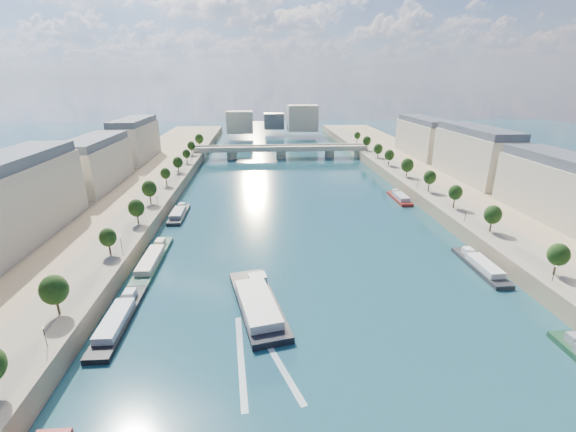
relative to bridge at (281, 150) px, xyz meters
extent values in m
plane|color=#0C3038|center=(0.00, -121.32, -5.08)|extent=(700.00, 700.00, 0.00)
cube|color=#9E8460|center=(-72.00, -121.32, -2.58)|extent=(44.00, 520.00, 5.00)
cube|color=#9E8460|center=(72.00, -121.32, -2.58)|extent=(44.00, 520.00, 5.00)
cube|color=gray|center=(-57.00, -121.32, -0.03)|extent=(14.00, 520.00, 0.10)
cube|color=gray|center=(57.00, -121.32, -0.03)|extent=(14.00, 520.00, 0.10)
cylinder|color=#382B1E|center=(-55.00, -179.32, 1.83)|extent=(0.50, 0.50, 3.82)
ellipsoid|color=black|center=(-55.00, -179.32, 5.42)|extent=(4.80, 4.80, 5.52)
cylinder|color=#382B1E|center=(-55.00, -155.32, 1.83)|extent=(0.50, 0.50, 3.82)
ellipsoid|color=black|center=(-55.00, -155.32, 5.42)|extent=(4.80, 4.80, 5.52)
cylinder|color=#382B1E|center=(-55.00, -131.32, 1.83)|extent=(0.50, 0.50, 3.82)
ellipsoid|color=black|center=(-55.00, -131.32, 5.42)|extent=(4.80, 4.80, 5.52)
cylinder|color=#382B1E|center=(-55.00, -107.32, 1.83)|extent=(0.50, 0.50, 3.82)
ellipsoid|color=black|center=(-55.00, -107.32, 5.42)|extent=(4.80, 4.80, 5.52)
cylinder|color=#382B1E|center=(-55.00, -83.32, 1.83)|extent=(0.50, 0.50, 3.82)
ellipsoid|color=black|center=(-55.00, -83.32, 5.42)|extent=(4.80, 4.80, 5.52)
cylinder|color=#382B1E|center=(-55.00, -59.32, 1.83)|extent=(0.50, 0.50, 3.82)
ellipsoid|color=black|center=(-55.00, -59.32, 5.42)|extent=(4.80, 4.80, 5.52)
cylinder|color=#382B1E|center=(-55.00, -35.32, 1.83)|extent=(0.50, 0.50, 3.82)
ellipsoid|color=black|center=(-55.00, -35.32, 5.42)|extent=(4.80, 4.80, 5.52)
cylinder|color=#382B1E|center=(-55.00, -11.32, 1.83)|extent=(0.50, 0.50, 3.82)
ellipsoid|color=black|center=(-55.00, -11.32, 5.42)|extent=(4.80, 4.80, 5.52)
cylinder|color=#382B1E|center=(-55.00, 12.68, 1.83)|extent=(0.50, 0.50, 3.82)
ellipsoid|color=black|center=(-55.00, 12.68, 5.42)|extent=(4.80, 4.80, 5.52)
cylinder|color=#382B1E|center=(55.00, -171.32, 1.83)|extent=(0.50, 0.50, 3.82)
ellipsoid|color=black|center=(55.00, -171.32, 5.42)|extent=(4.80, 4.80, 5.52)
cylinder|color=#382B1E|center=(55.00, -147.32, 1.83)|extent=(0.50, 0.50, 3.82)
ellipsoid|color=black|center=(55.00, -147.32, 5.42)|extent=(4.80, 4.80, 5.52)
cylinder|color=#382B1E|center=(55.00, -123.32, 1.83)|extent=(0.50, 0.50, 3.82)
ellipsoid|color=black|center=(55.00, -123.32, 5.42)|extent=(4.80, 4.80, 5.52)
cylinder|color=#382B1E|center=(55.00, -99.32, 1.83)|extent=(0.50, 0.50, 3.82)
ellipsoid|color=black|center=(55.00, -99.32, 5.42)|extent=(4.80, 4.80, 5.52)
cylinder|color=#382B1E|center=(55.00, -75.32, 1.83)|extent=(0.50, 0.50, 3.82)
ellipsoid|color=black|center=(55.00, -75.32, 5.42)|extent=(4.80, 4.80, 5.52)
cylinder|color=#382B1E|center=(55.00, -51.32, 1.83)|extent=(0.50, 0.50, 3.82)
ellipsoid|color=black|center=(55.00, -51.32, 5.42)|extent=(4.80, 4.80, 5.52)
cylinder|color=#382B1E|center=(55.00, -27.32, 1.83)|extent=(0.50, 0.50, 3.82)
ellipsoid|color=black|center=(55.00, -27.32, 5.42)|extent=(4.80, 4.80, 5.52)
cylinder|color=#382B1E|center=(55.00, -3.32, 1.83)|extent=(0.50, 0.50, 3.82)
ellipsoid|color=black|center=(55.00, -3.32, 5.42)|extent=(4.80, 4.80, 5.52)
cylinder|color=#382B1E|center=(55.00, 20.68, 1.83)|extent=(0.50, 0.50, 3.82)
ellipsoid|color=black|center=(55.00, 20.68, 5.42)|extent=(4.80, 4.80, 5.52)
cylinder|color=black|center=(-52.50, -191.32, 1.92)|extent=(0.14, 0.14, 4.00)
sphere|color=#FFE5B2|center=(-52.50, -191.32, 4.02)|extent=(0.36, 0.36, 0.36)
cylinder|color=black|center=(-52.50, -151.32, 1.92)|extent=(0.14, 0.14, 4.00)
sphere|color=#FFE5B2|center=(-52.50, -151.32, 4.02)|extent=(0.36, 0.36, 0.36)
cylinder|color=black|center=(-52.50, -111.32, 1.92)|extent=(0.14, 0.14, 4.00)
sphere|color=#FFE5B2|center=(-52.50, -111.32, 4.02)|extent=(0.36, 0.36, 0.36)
cylinder|color=black|center=(-52.50, -71.32, 1.92)|extent=(0.14, 0.14, 4.00)
sphere|color=#FFE5B2|center=(-52.50, -71.32, 4.02)|extent=(0.36, 0.36, 0.36)
cylinder|color=black|center=(-52.50, -31.32, 1.92)|extent=(0.14, 0.14, 4.00)
sphere|color=#FFE5B2|center=(-52.50, -31.32, 4.02)|extent=(0.36, 0.36, 0.36)
cylinder|color=black|center=(52.50, -176.32, 1.92)|extent=(0.14, 0.14, 4.00)
sphere|color=#FFE5B2|center=(52.50, -176.32, 4.02)|extent=(0.36, 0.36, 0.36)
cylinder|color=black|center=(52.50, -136.32, 1.92)|extent=(0.14, 0.14, 4.00)
sphere|color=#FFE5B2|center=(52.50, -136.32, 4.02)|extent=(0.36, 0.36, 0.36)
cylinder|color=black|center=(52.50, -96.32, 1.92)|extent=(0.14, 0.14, 4.00)
sphere|color=#FFE5B2|center=(52.50, -96.32, 4.02)|extent=(0.36, 0.36, 0.36)
cylinder|color=black|center=(52.50, -56.32, 1.92)|extent=(0.14, 0.14, 4.00)
sphere|color=#FFE5B2|center=(52.50, -56.32, 4.02)|extent=(0.36, 0.36, 0.36)
cylinder|color=black|center=(52.50, -16.32, 1.92)|extent=(0.14, 0.14, 4.00)
sphere|color=#FFE5B2|center=(52.50, -16.32, 4.02)|extent=(0.36, 0.36, 0.36)
cube|color=beige|center=(-85.00, -138.32, 9.92)|extent=(16.00, 52.00, 20.00)
cube|color=#474C54|center=(-85.00, -138.32, 21.52)|extent=(14.72, 50.44, 3.20)
cube|color=beige|center=(-85.00, -80.32, 9.92)|extent=(16.00, 52.00, 20.00)
cube|color=#474C54|center=(-85.00, -80.32, 21.52)|extent=(14.72, 50.44, 3.20)
cube|color=beige|center=(-85.00, -22.32, 9.92)|extent=(16.00, 52.00, 20.00)
cube|color=#474C54|center=(-85.00, -22.32, 21.52)|extent=(14.72, 50.44, 3.20)
cube|color=beige|center=(85.00, -138.32, 9.92)|extent=(16.00, 52.00, 20.00)
cube|color=beige|center=(85.00, -80.32, 9.92)|extent=(16.00, 52.00, 20.00)
cube|color=#474C54|center=(85.00, -80.32, 21.52)|extent=(14.72, 50.44, 3.20)
cube|color=beige|center=(85.00, -22.32, 9.92)|extent=(16.00, 52.00, 20.00)
cube|color=#474C54|center=(85.00, -22.32, 21.52)|extent=(14.72, 50.44, 3.20)
cube|color=beige|center=(-30.00, 88.68, 8.92)|extent=(22.00, 18.00, 18.00)
cube|color=beige|center=(25.00, 98.68, 10.92)|extent=(26.00, 20.00, 22.00)
cube|color=#474C54|center=(0.00, 113.68, 6.92)|extent=(18.00, 16.00, 14.00)
cube|color=#C1B79E|center=(0.00, 0.00, 1.12)|extent=(112.00, 11.00, 2.20)
cube|color=#C1B79E|center=(0.00, -5.00, 2.62)|extent=(112.00, 0.80, 0.90)
cube|color=#C1B79E|center=(0.00, 5.00, 2.62)|extent=(112.00, 0.80, 0.90)
cylinder|color=#C1B79E|center=(-32.00, 0.00, -2.58)|extent=(6.40, 6.40, 5.00)
cylinder|color=#C1B79E|center=(0.00, 0.00, -2.58)|extent=(6.40, 6.40, 5.00)
cylinder|color=#C1B79E|center=(32.00, 0.00, -2.58)|extent=(6.40, 6.40, 5.00)
cube|color=#C1B79E|center=(-52.00, 0.00, -2.58)|extent=(6.00, 12.00, 5.00)
cube|color=#C1B79E|center=(52.00, 0.00, -2.58)|extent=(6.00, 12.00, 5.00)
cube|color=black|center=(-15.73, -173.63, -4.61)|extent=(14.59, 31.05, 2.14)
cube|color=silver|center=(-15.73, -176.02, -2.58)|extent=(10.90, 20.48, 1.92)
cube|color=silver|center=(-15.73, -164.65, -2.65)|extent=(4.93, 4.40, 1.80)
cube|color=silver|center=(-18.93, -190.63, -5.06)|extent=(3.47, 26.01, 0.04)
cube|color=silver|center=(-12.53, -190.63, -5.06)|extent=(9.60, 24.97, 0.04)
cube|color=black|center=(-45.50, -177.27, -4.78)|extent=(5.00, 26.55, 1.80)
cube|color=silver|center=(-45.50, -179.40, -3.08)|extent=(4.10, 14.60, 1.60)
cube|color=silver|center=(-45.50, -169.31, -2.98)|extent=(2.50, 3.19, 1.80)
cube|color=#1B442F|center=(-45.50, -148.45, -4.78)|extent=(5.00, 30.88, 1.80)
cube|color=beige|center=(-45.50, -150.92, -3.08)|extent=(4.10, 16.99, 1.60)
cube|color=beige|center=(-45.50, -139.18, -2.98)|extent=(2.50, 3.71, 1.80)
cube|color=#28282B|center=(-45.50, -109.43, -4.78)|extent=(5.00, 21.68, 1.80)
cube|color=gray|center=(-45.50, -111.17, -3.08)|extent=(4.10, 11.92, 1.60)
cube|color=gray|center=(-45.50, -102.93, -2.98)|extent=(2.50, 2.60, 1.80)
cube|color=gray|center=(45.50, -192.63, -2.98)|extent=(2.50, 2.29, 1.80)
cube|color=#2B2B2D|center=(45.50, -159.48, -4.78)|extent=(5.00, 23.35, 1.80)
cube|color=white|center=(45.50, -161.35, -3.08)|extent=(4.10, 12.84, 1.60)
cube|color=white|center=(45.50, -152.47, -2.98)|extent=(2.50, 2.80, 1.80)
cube|color=maroon|center=(45.50, -95.79, -4.78)|extent=(5.00, 19.62, 1.80)
cube|color=#A5ABB1|center=(45.50, -97.36, -3.08)|extent=(4.10, 10.79, 1.60)
cube|color=#A5ABB1|center=(45.50, -89.91, -2.98)|extent=(2.50, 2.35, 1.80)
camera|label=1|loc=(-14.57, -250.16, 44.59)|focal=24.00mm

